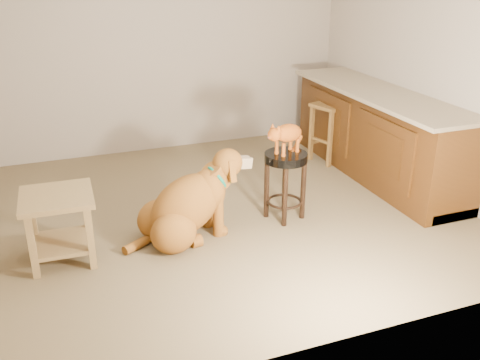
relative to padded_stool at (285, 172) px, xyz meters
name	(u,v)px	position (x,y,z in m)	size (l,w,h in m)	color
floor	(216,213)	(-0.57, 0.31, -0.45)	(4.50, 4.00, 0.01)	brown
room_shell	(212,30)	(-0.57, 0.31, 1.23)	(4.54, 4.04, 2.62)	#A19381
cabinet_run	(377,137)	(1.38, 0.61, -0.01)	(0.70, 2.56, 0.94)	#48280C
padded_stool	(285,172)	(0.00, 0.00, 0.00)	(0.42, 0.42, 0.63)	black
wood_stool	(330,132)	(1.12, 1.17, -0.09)	(0.46, 0.46, 0.68)	brown
side_table	(59,217)	(-1.96, -0.06, -0.08)	(0.56, 0.56, 0.56)	olive
golden_retriever	(187,207)	(-0.93, -0.06, -0.15)	(1.23, 0.67, 0.78)	brown
tabby_kitten	(286,134)	(-0.01, 0.00, 0.36)	(0.46, 0.32, 0.33)	#93400E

